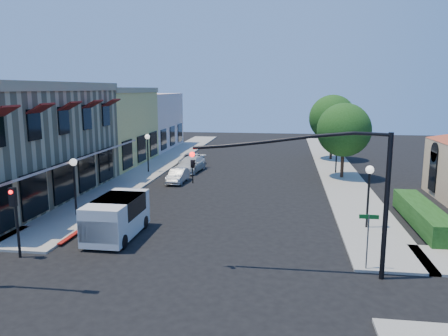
# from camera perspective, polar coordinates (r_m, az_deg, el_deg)

# --- Properties ---
(ground) EXTENTS (120.00, 120.00, 0.00)m
(ground) POSITION_cam_1_polar(r_m,az_deg,el_deg) (18.17, -5.53, -14.63)
(ground) COLOR black
(ground) RESTS_ON ground
(sidewalk_left) EXTENTS (3.50, 50.00, 0.12)m
(sidewalk_left) POSITION_cam_1_polar(r_m,az_deg,el_deg) (45.48, -8.20, 0.63)
(sidewalk_left) COLOR gray
(sidewalk_left) RESTS_ON ground
(sidewalk_right) EXTENTS (3.50, 50.00, 0.12)m
(sidewalk_right) POSITION_cam_1_polar(r_m,az_deg,el_deg) (43.90, 14.29, 0.06)
(sidewalk_right) COLOR gray
(sidewalk_right) RESTS_ON ground
(curb_red_strip) EXTENTS (0.25, 10.00, 0.06)m
(curb_red_strip) POSITION_cam_1_polar(r_m,az_deg,el_deg) (27.44, -15.69, -6.25)
(curb_red_strip) COLOR maroon
(curb_red_strip) RESTS_ON ground
(yellow_stucco_building) EXTENTS (10.00, 12.00, 7.60)m
(yellow_stucco_building) POSITION_cam_1_polar(r_m,az_deg,el_deg) (46.46, -16.72, 5.16)
(yellow_stucco_building) COLOR tan
(yellow_stucco_building) RESTS_ON ground
(pink_stucco_building) EXTENTS (10.00, 12.00, 7.00)m
(pink_stucco_building) POSITION_cam_1_polar(r_m,az_deg,el_deg) (57.55, -11.68, 6.00)
(pink_stucco_building) COLOR beige
(pink_stucco_building) RESTS_ON ground
(hedge) EXTENTS (1.40, 8.00, 1.10)m
(hedge) POSITION_cam_1_polar(r_m,az_deg,el_deg) (27.23, 24.42, -6.94)
(hedge) COLOR #173E11
(hedge) RESTS_ON ground
(street_tree_a) EXTENTS (4.56, 4.56, 6.48)m
(street_tree_a) POSITION_cam_1_polar(r_m,az_deg,el_deg) (38.44, 15.39, 4.81)
(street_tree_a) COLOR black
(street_tree_a) RESTS_ON ground
(street_tree_b) EXTENTS (4.94, 4.94, 7.02)m
(street_tree_b) POSITION_cam_1_polar(r_m,az_deg,el_deg) (48.32, 13.98, 6.36)
(street_tree_b) COLOR black
(street_tree_b) RESTS_ON ground
(signal_mast_arm) EXTENTS (8.01, 0.39, 6.00)m
(signal_mast_arm) POSITION_cam_1_polar(r_m,az_deg,el_deg) (17.93, 13.94, -1.46)
(signal_mast_arm) COLOR black
(signal_mast_arm) RESTS_ON ground
(secondary_signal) EXTENTS (0.28, 0.42, 3.32)m
(secondary_signal) POSITION_cam_1_polar(r_m,az_deg,el_deg) (21.80, -25.66, -4.88)
(secondary_signal) COLOR black
(secondary_signal) RESTS_ON ground
(street_name_sign) EXTENTS (0.80, 0.06, 2.50)m
(street_name_sign) POSITION_cam_1_polar(r_m,az_deg,el_deg) (19.45, 18.30, -8.05)
(street_name_sign) COLOR #595B5E
(street_name_sign) RESTS_ON ground
(lamppost_left_near) EXTENTS (0.44, 0.44, 3.57)m
(lamppost_left_near) POSITION_cam_1_polar(r_m,az_deg,el_deg) (27.50, -19.02, -0.54)
(lamppost_left_near) COLOR black
(lamppost_left_near) RESTS_ON ground
(lamppost_left_far) EXTENTS (0.44, 0.44, 3.57)m
(lamppost_left_far) POSITION_cam_1_polar(r_m,az_deg,el_deg) (40.29, -9.95, 3.18)
(lamppost_left_far) COLOR black
(lamppost_left_far) RESTS_ON ground
(lamppost_right_near) EXTENTS (0.44, 0.44, 3.57)m
(lamppost_right_near) POSITION_cam_1_polar(r_m,az_deg,el_deg) (24.89, 18.43, -1.60)
(lamppost_right_near) COLOR black
(lamppost_right_near) RESTS_ON ground
(lamppost_right_far) EXTENTS (0.44, 0.44, 3.57)m
(lamppost_right_far) POSITION_cam_1_polar(r_m,az_deg,el_deg) (40.53, 14.53, 3.04)
(lamppost_right_far) COLOR black
(lamppost_right_far) RESTS_ON ground
(white_van) EXTENTS (2.08, 4.69, 2.08)m
(white_van) POSITION_cam_1_polar(r_m,az_deg,el_deg) (23.40, -13.87, -5.98)
(white_van) COLOR silver
(white_van) RESTS_ON ground
(parked_car_a) EXTENTS (1.56, 3.57, 1.20)m
(parked_car_a) POSITION_cam_1_polar(r_m,az_deg,el_deg) (29.04, -12.68, -3.98)
(parked_car_a) COLOR black
(parked_car_a) RESTS_ON ground
(parked_car_b) EXTENTS (1.29, 3.52, 1.15)m
(parked_car_b) POSITION_cam_1_polar(r_m,az_deg,el_deg) (36.15, -6.06, -1.01)
(parked_car_b) COLOR #AEB1B3
(parked_car_b) RESTS_ON ground
(parked_car_c) EXTENTS (2.42, 4.89, 1.37)m
(parked_car_c) POSITION_cam_1_polar(r_m,az_deg,el_deg) (40.81, -4.38, 0.48)
(parked_car_c) COLOR silver
(parked_car_c) RESTS_ON ground
(parked_car_d) EXTENTS (2.37, 4.70, 1.28)m
(parked_car_d) POSITION_cam_1_polar(r_m,az_deg,el_deg) (43.58, -4.28, 1.05)
(parked_car_d) COLOR #ABACB0
(parked_car_d) RESTS_ON ground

